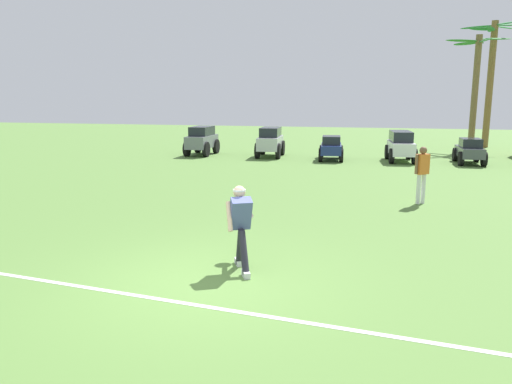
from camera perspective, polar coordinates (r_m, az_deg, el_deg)
ground_plane at (r=8.01m, az=-6.08°, el=-10.35°), size 80.00×80.00×0.00m
field_line_paint at (r=7.33m, az=-8.17°, el=-12.46°), size 27.08×3.38×0.01m
frisbee_thrower at (r=8.36m, az=-1.76°, el=-3.61°), size 0.54×1.10×1.42m
frisbee_in_flight at (r=9.03m, az=-1.35°, el=-2.58°), size 0.35×0.35×0.09m
teammate_near_sideline at (r=14.17m, az=18.45°, el=2.45°), size 0.42×0.37×1.56m
parked_car_slot_a at (r=24.95m, az=-6.21°, el=5.95°), size 1.16×2.35×1.40m
parked_car_slot_b at (r=24.07m, az=1.65°, el=5.82°), size 1.28×2.40×1.40m
parked_car_slot_c at (r=23.10m, az=8.59°, el=5.04°), size 1.25×2.27×1.10m
parked_car_slot_d at (r=23.27m, az=16.21°, el=5.17°), size 1.35×2.48×1.34m
parked_car_slot_e at (r=23.42m, az=23.23°, el=4.36°), size 1.10×2.21×1.10m
palm_tree_far_left at (r=29.70m, az=23.78°, el=11.35°), size 3.50×3.57×6.05m
palm_tree_left_of_centre at (r=31.26m, az=25.24°, el=12.15°), size 3.23×3.36×6.91m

